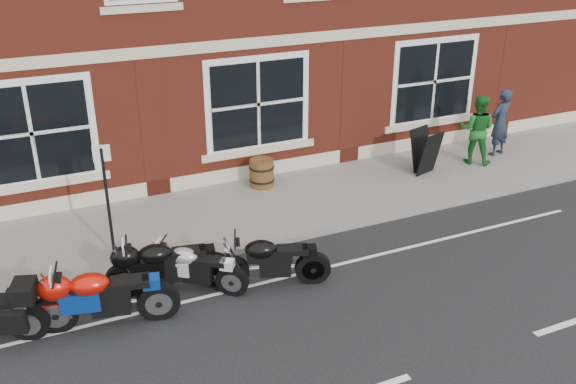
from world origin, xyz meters
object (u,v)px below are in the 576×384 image
object	(u,v)px
moto_sport_black	(165,263)
parking_sign	(107,193)
moto_sport_red	(103,294)
moto_sport_silver	(194,266)
pedestrian_right	(477,129)
moto_naked_black	(270,258)
barrel_planter	(262,173)
a_board_sign	(425,151)
pedestrian_left	(500,122)

from	to	relation	value
moto_sport_black	parking_sign	world-z (taller)	parking_sign
moto_sport_red	moto_sport_silver	distance (m)	1.66
pedestrian_right	parking_sign	xyz separation A→B (m)	(-9.37, -0.91, 0.38)
moto_sport_red	moto_sport_black	world-z (taller)	moto_sport_red
moto_naked_black	pedestrian_right	xyz separation A→B (m)	(6.99, 3.01, 0.47)
barrel_planter	moto_naked_black	bearing A→B (deg)	-110.32
a_board_sign	pedestrian_left	bearing A→B (deg)	-11.22
moto_sport_black	barrel_planter	bearing A→B (deg)	-33.21
moto_sport_red	a_board_sign	world-z (taller)	a_board_sign
pedestrian_left	pedestrian_right	size ratio (longest dim) A/B	1.00
moto_sport_red	moto_naked_black	distance (m)	2.89
moto_sport_red	pedestrian_right	bearing A→B (deg)	-60.91
moto_sport_silver	moto_sport_red	bearing A→B (deg)	140.89
parking_sign	pedestrian_right	bearing A→B (deg)	18.16
moto_sport_black	a_board_sign	world-z (taller)	a_board_sign
pedestrian_left	a_board_sign	xyz separation A→B (m)	(-2.49, -0.24, -0.34)
moto_sport_silver	pedestrian_left	world-z (taller)	pedestrian_left
pedestrian_left	moto_sport_silver	bearing A→B (deg)	3.67
pedestrian_left	pedestrian_right	bearing A→B (deg)	-0.58
pedestrian_right	barrel_planter	world-z (taller)	pedestrian_right
pedestrian_right	moto_sport_black	bearing A→B (deg)	60.41
moto_sport_silver	pedestrian_left	xyz separation A→B (m)	(9.20, 2.83, 0.52)
moto_sport_red	pedestrian_right	world-z (taller)	pedestrian_right
parking_sign	moto_sport_black	bearing A→B (deg)	-54.31
moto_naked_black	pedestrian_right	world-z (taller)	pedestrian_right
moto_sport_silver	parking_sign	xyz separation A→B (m)	(-1.10, 1.70, 0.90)
moto_naked_black	barrel_planter	distance (m)	4.12
moto_sport_red	pedestrian_left	distance (m)	11.29
moto_sport_black	barrel_planter	size ratio (longest dim) A/B	3.30
parking_sign	moto_sport_silver	bearing A→B (deg)	-44.63
a_board_sign	barrel_planter	world-z (taller)	a_board_sign
pedestrian_left	parking_sign	bearing A→B (deg)	-7.18
moto_sport_black	a_board_sign	distance (m)	7.55
moto_sport_silver	moto_sport_black	bearing A→B (deg)	104.33
pedestrian_right	parking_sign	world-z (taller)	parking_sign
pedestrian_right	moto_sport_red	bearing A→B (deg)	61.83
barrel_planter	moto_sport_silver	bearing A→B (deg)	-127.92
barrel_planter	parking_sign	world-z (taller)	parking_sign
moto_sport_black	barrel_planter	world-z (taller)	moto_sport_black
moto_sport_red	moto_sport_silver	bearing A→B (deg)	-63.79
moto_naked_black	a_board_sign	xyz separation A→B (m)	(5.43, 2.98, 0.13)
a_board_sign	moto_sport_black	bearing A→B (deg)	-178.20
pedestrian_left	parking_sign	world-z (taller)	parking_sign
pedestrian_right	barrel_planter	xyz separation A→B (m)	(-5.56, 0.86, -0.57)
moto_sport_red	pedestrian_left	bearing A→B (deg)	-61.26
moto_naked_black	moto_sport_silver	bearing A→B (deg)	92.65
moto_sport_red	moto_naked_black	bearing A→B (deg)	-77.60
moto_sport_red	parking_sign	distance (m)	2.31
pedestrian_right	a_board_sign	xyz separation A→B (m)	(-1.56, -0.03, -0.34)
a_board_sign	parking_sign	size ratio (longest dim) A/B	0.50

